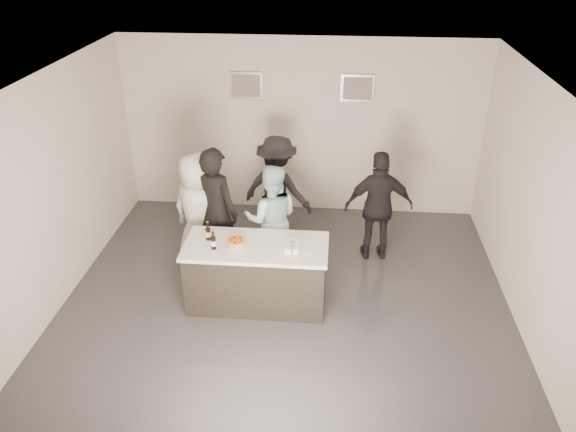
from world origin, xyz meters
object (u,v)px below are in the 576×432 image
object	(u,v)px
cake	(236,244)
person_main_black	(216,211)
beer_bottle_b	(213,240)
bar_counter	(257,274)
person_guest_back	(277,189)
person_main_blue	(272,219)
person_guest_right	(379,206)
person_guest_left	(198,212)
beer_bottle_a	(208,231)

from	to	relation	value
cake	person_main_black	bearing A→B (deg)	118.03
person_main_black	beer_bottle_b	bearing A→B (deg)	123.52
bar_counter	person_guest_back	bearing A→B (deg)	87.08
bar_counter	cake	size ratio (longest dim) A/B	7.90
bar_counter	person_main_blue	size ratio (longest dim) A/B	1.13
cake	beer_bottle_b	size ratio (longest dim) A/B	0.91
cake	person_guest_right	size ratio (longest dim) A/B	0.14
bar_counter	person_guest_right	world-z (taller)	person_guest_right
person_main_black	cake	bearing A→B (deg)	141.81
beer_bottle_b	person_guest_back	xyz separation A→B (m)	(0.61, 1.88, -0.16)
beer_bottle_b	person_guest_left	distance (m)	1.11
bar_counter	beer_bottle_a	size ratio (longest dim) A/B	7.15
person_guest_right	person_main_blue	bearing A→B (deg)	11.18
person_main_black	person_guest_left	xyz separation A→B (m)	(-0.28, 0.11, -0.08)
person_main_black	person_main_blue	xyz separation A→B (m)	(0.78, 0.10, -0.14)
bar_counter	person_guest_left	world-z (taller)	person_guest_left
beer_bottle_a	person_guest_right	xyz separation A→B (m)	(2.28, 1.23, -0.17)
person_guest_left	bar_counter	bearing A→B (deg)	160.70
person_guest_back	person_main_blue	bearing A→B (deg)	109.98
beer_bottle_b	person_guest_left	xyz separation A→B (m)	(-0.44, 1.01, -0.15)
person_main_blue	person_guest_right	xyz separation A→B (m)	(1.54, 0.46, 0.04)
beer_bottle_b	person_main_blue	xyz separation A→B (m)	(0.62, 0.99, -0.21)
beer_bottle_b	cake	bearing A→B (deg)	17.95
bar_counter	beer_bottle_b	distance (m)	0.79
cake	beer_bottle_a	distance (m)	0.42
person_main_black	person_main_blue	world-z (taller)	person_main_black
person_guest_left	person_guest_back	world-z (taller)	person_guest_left
beer_bottle_a	person_main_black	xyz separation A→B (m)	(-0.04, 0.68, -0.07)
beer_bottle_b	person_main_black	size ratio (longest dim) A/B	0.14
cake	beer_bottle_b	distance (m)	0.30
person_guest_left	person_main_blue	bearing A→B (deg)	-157.85
person_main_blue	person_guest_left	distance (m)	1.06
bar_counter	person_guest_right	size ratio (longest dim) A/B	1.08
cake	person_guest_left	size ratio (longest dim) A/B	0.13
person_guest_right	person_guest_back	distance (m)	1.61
beer_bottle_a	person_main_blue	distance (m)	1.09
bar_counter	person_main_black	world-z (taller)	person_main_black
bar_counter	person_main_blue	xyz separation A→B (m)	(0.10, 0.85, 0.37)
person_guest_back	person_guest_left	bearing A→B (deg)	59.03
bar_counter	cake	distance (m)	0.55
bar_counter	cake	xyz separation A→B (m)	(-0.24, -0.05, 0.49)
beer_bottle_b	person_main_black	world-z (taller)	person_main_black
beer_bottle_b	person_guest_back	size ratio (longest dim) A/B	0.15
person_main_blue	person_guest_right	distance (m)	1.61
bar_counter	person_main_black	bearing A→B (deg)	131.69
person_guest_back	person_main_black	bearing A→B (deg)	71.30
bar_counter	cake	world-z (taller)	cake
bar_counter	cake	bearing A→B (deg)	-168.11
beer_bottle_a	person_guest_back	size ratio (longest dim) A/B	0.15
beer_bottle_b	person_guest_right	size ratio (longest dim) A/B	0.15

